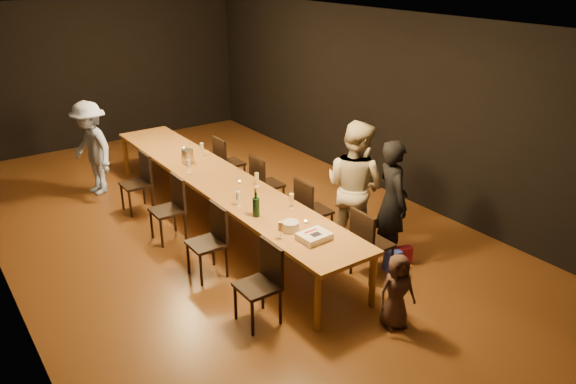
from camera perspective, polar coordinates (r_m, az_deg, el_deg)
ground at (r=8.62m, az=-6.78°, el=-3.24°), size 10.00×10.00×0.00m
room_shell at (r=7.92m, az=-7.48°, el=10.35°), size 6.04×10.04×3.02m
table at (r=8.33m, az=-7.00°, el=1.09°), size 0.90×6.00×0.75m
chair_right_0 at (r=7.11m, az=8.59°, el=-5.15°), size 0.42×0.42×0.93m
chair_right_1 at (r=7.92m, az=2.68°, el=-1.83°), size 0.42×0.42×0.93m
chair_right_2 at (r=8.82m, az=-2.07°, el=0.85°), size 0.42×0.42×0.93m
chair_right_3 at (r=9.78m, az=-5.92°, el=3.03°), size 0.42×0.42×0.93m
chair_left_0 at (r=6.20m, az=-3.14°, el=-9.47°), size 0.42×0.42×0.93m
chair_left_1 at (r=7.11m, az=-8.31°, el=-5.12°), size 0.42×0.42×0.93m
chair_left_2 at (r=8.10m, az=-12.21°, el=-1.77°), size 0.42×0.42×0.93m
chair_left_3 at (r=9.14m, az=-15.23°, el=0.84°), size 0.42×0.42×0.93m
woman_birthday at (r=7.38m, az=10.53°, el=-0.99°), size 0.58×0.71×1.67m
woman_tan at (r=7.57m, az=6.81°, el=0.53°), size 0.88×1.03×1.83m
man_blue at (r=9.96m, az=-19.33°, el=4.22°), size 0.78×1.13×1.60m
child at (r=6.26m, az=10.99°, el=-9.88°), size 0.49×0.38×0.87m
gift_bag_red at (r=7.60m, az=11.65°, el=-6.33°), size 0.23×0.17×0.24m
gift_bag_blue at (r=7.44m, az=10.59°, el=-6.89°), size 0.22×0.16×0.26m
birthday_cake at (r=6.49m, az=2.68°, el=-4.54°), size 0.37×0.30×0.08m
plate_stack at (r=6.68m, az=0.26°, el=-3.50°), size 0.24×0.24×0.11m
champagne_bottle at (r=6.99m, az=-3.27°, el=-1.08°), size 0.09×0.09×0.38m
ice_bucket at (r=9.00m, az=-10.19°, el=3.64°), size 0.25×0.25×0.21m
wineglass_0 at (r=6.49m, az=-0.75°, el=-3.87°), size 0.06×0.06×0.21m
wineglass_1 at (r=7.23m, az=0.36°, el=-0.93°), size 0.06×0.06×0.21m
wineglass_2 at (r=7.33m, az=-5.06°, el=-0.70°), size 0.06×0.06×0.21m
wineglass_3 at (r=7.93m, az=-3.19°, el=1.25°), size 0.06×0.06×0.21m
wineglass_4 at (r=8.55m, az=-10.08°, el=2.57°), size 0.06×0.06×0.21m
wineglass_5 at (r=9.30m, az=-8.72°, el=4.34°), size 0.06×0.06×0.21m
tealight_near at (r=6.88m, az=1.80°, el=-3.07°), size 0.05×0.05×0.03m
tealight_mid at (r=8.10m, az=-4.95°, el=1.01°), size 0.05×0.05×0.03m
tealight_far at (r=9.64m, az=-10.51°, el=4.35°), size 0.05×0.05×0.03m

